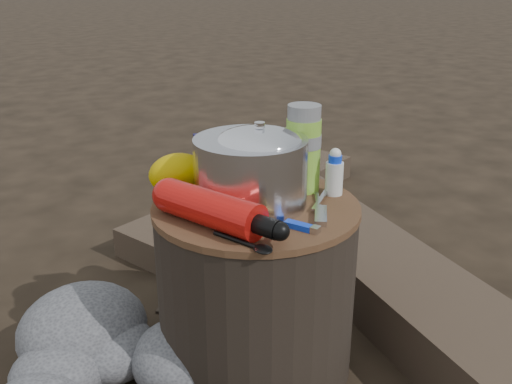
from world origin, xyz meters
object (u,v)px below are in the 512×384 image
camping_pot (260,167)px  fuel_bottle (211,209)px  travel_mug (264,157)px  stump (256,287)px  log_main (330,233)px  thermos (303,149)px

camping_pot → fuel_bottle: camping_pot is taller
camping_pot → fuel_bottle: (-0.15, -0.05, -0.05)m
camping_pot → travel_mug: size_ratio=1.45×
stump → travel_mug: travel_mug is taller
log_main → camping_pot: size_ratio=9.86×
stump → fuel_bottle: size_ratio=1.47×
log_main → thermos: 0.72m
stump → camping_pot: bearing=-52.9°
fuel_bottle → thermos: (0.29, 0.08, 0.07)m
fuel_bottle → travel_mug: size_ratio=2.56×
fuel_bottle → thermos: 0.31m
log_main → fuel_bottle: fuel_bottle is taller
camping_pot → thermos: bearing=13.1°
fuel_bottle → travel_mug: (0.25, 0.18, 0.02)m
log_main → thermos: size_ratio=8.74×
thermos → travel_mug: bearing=114.9°
travel_mug → stump: bearing=-128.1°
travel_mug → thermos: bearing=-65.1°
camping_pot → travel_mug: bearing=54.8°
stump → log_main: size_ratio=0.26×
camping_pot → travel_mug: 0.17m
thermos → travel_mug: 0.12m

